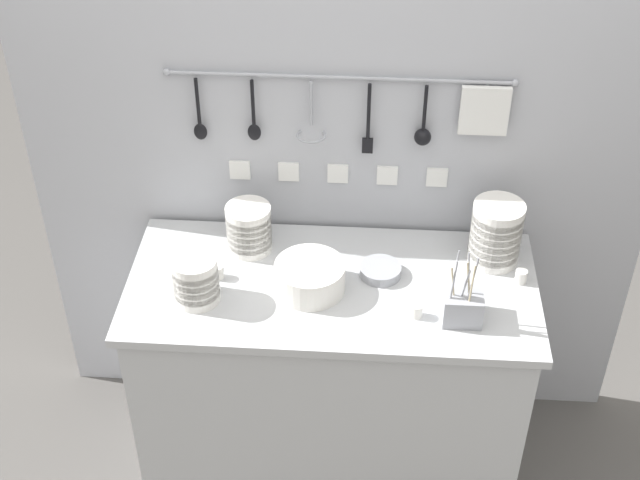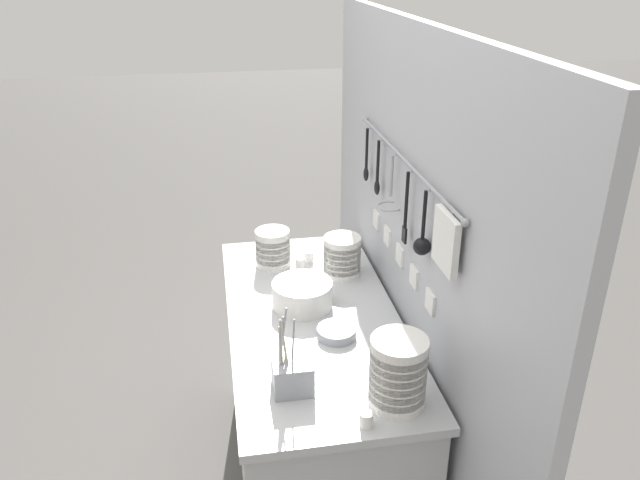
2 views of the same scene
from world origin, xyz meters
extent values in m
cube|color=#B7BABC|center=(0.00, 0.00, 0.84)|extent=(1.34, 0.62, 0.03)
cube|color=#B7BABC|center=(0.00, 0.00, 0.41)|extent=(1.29, 0.60, 0.82)
cube|color=#A8AAB2|center=(0.00, 0.35, 0.94)|extent=(2.14, 0.04, 1.88)
cylinder|color=#93969E|center=(0.00, 0.31, 1.43)|extent=(1.09, 0.01, 0.01)
sphere|color=#93969E|center=(-0.55, 0.31, 1.43)|extent=(0.02, 0.02, 0.02)
sphere|color=#93969E|center=(0.55, 0.31, 1.43)|extent=(0.02, 0.02, 0.02)
cylinder|color=black|center=(-0.45, 0.30, 1.34)|extent=(0.01, 0.01, 0.17)
ellipsoid|color=black|center=(-0.45, 0.30, 1.23)|extent=(0.04, 0.02, 0.06)
cylinder|color=#93969E|center=(-0.45, 0.31, 1.43)|extent=(0.01, 0.01, 0.02)
cylinder|color=black|center=(-0.28, 0.30, 1.34)|extent=(0.01, 0.01, 0.16)
ellipsoid|color=black|center=(-0.28, 0.30, 1.23)|extent=(0.04, 0.02, 0.06)
cylinder|color=#93969E|center=(-0.28, 0.31, 1.43)|extent=(0.01, 0.01, 0.02)
cylinder|color=#93969E|center=(-0.09, 0.30, 1.35)|extent=(0.01, 0.01, 0.15)
torus|color=#93969E|center=(-0.09, 0.30, 1.23)|extent=(0.10, 0.10, 0.01)
cylinder|color=#93969E|center=(-0.09, 0.31, 1.43)|extent=(0.01, 0.01, 0.02)
cylinder|color=black|center=(0.10, 0.30, 1.32)|extent=(0.01, 0.01, 0.20)
cube|color=black|center=(0.10, 0.30, 1.20)|extent=(0.04, 0.01, 0.06)
cylinder|color=#93969E|center=(0.10, 0.31, 1.43)|extent=(0.01, 0.01, 0.02)
cylinder|color=black|center=(0.27, 0.30, 1.34)|extent=(0.01, 0.01, 0.17)
sphere|color=black|center=(0.27, 0.30, 1.24)|extent=(0.06, 0.06, 0.06)
cylinder|color=#93969E|center=(0.27, 0.31, 1.43)|extent=(0.01, 0.01, 0.02)
cube|color=silver|center=(0.46, 0.30, 1.34)|extent=(0.16, 0.02, 0.17)
cylinder|color=#93969E|center=(0.46, 0.31, 1.43)|extent=(0.01, 0.01, 0.02)
cube|color=white|center=(-0.33, 0.32, 1.07)|extent=(0.07, 0.01, 0.07)
cube|color=white|center=(-0.17, 0.32, 1.07)|extent=(0.07, 0.01, 0.07)
cube|color=white|center=(0.00, 0.32, 1.07)|extent=(0.07, 0.01, 0.07)
cube|color=white|center=(0.17, 0.32, 1.07)|extent=(0.07, 0.01, 0.07)
cube|color=white|center=(0.33, 0.32, 1.07)|extent=(0.07, 0.01, 0.07)
cylinder|color=silver|center=(-0.42, -0.10, 0.88)|extent=(0.15, 0.15, 0.05)
cylinder|color=silver|center=(-0.42, -0.10, 0.91)|extent=(0.15, 0.15, 0.05)
cylinder|color=silver|center=(-0.42, -0.10, 0.93)|extent=(0.15, 0.15, 0.05)
cylinder|color=silver|center=(-0.42, -0.10, 0.96)|extent=(0.15, 0.15, 0.05)
cylinder|color=silver|center=(-0.42, -0.10, 0.99)|extent=(0.15, 0.15, 0.05)
cylinder|color=silver|center=(0.53, 0.16, 0.88)|extent=(0.17, 0.17, 0.05)
cylinder|color=silver|center=(0.53, 0.16, 0.91)|extent=(0.17, 0.17, 0.05)
cylinder|color=silver|center=(0.53, 0.16, 0.94)|extent=(0.17, 0.17, 0.05)
cylinder|color=silver|center=(0.53, 0.16, 0.96)|extent=(0.17, 0.17, 0.05)
cylinder|color=silver|center=(0.53, 0.16, 0.99)|extent=(0.17, 0.17, 0.05)
cylinder|color=silver|center=(0.53, 0.16, 1.02)|extent=(0.17, 0.17, 0.05)
cylinder|color=silver|center=(0.53, 0.16, 1.05)|extent=(0.17, 0.17, 0.05)
cylinder|color=silver|center=(-0.29, 0.17, 0.88)|extent=(0.15, 0.15, 0.05)
cylinder|color=silver|center=(-0.29, 0.17, 0.90)|extent=(0.15, 0.15, 0.05)
cylinder|color=silver|center=(-0.29, 0.17, 0.92)|extent=(0.15, 0.15, 0.05)
cylinder|color=silver|center=(-0.29, 0.17, 0.95)|extent=(0.15, 0.15, 0.05)
cylinder|color=silver|center=(-0.29, 0.17, 0.97)|extent=(0.15, 0.15, 0.05)
cylinder|color=silver|center=(-0.29, 0.17, 1.00)|extent=(0.15, 0.15, 0.05)
cylinder|color=silver|center=(-0.07, -0.03, 0.86)|extent=(0.23, 0.23, 0.01)
cylinder|color=silver|center=(-0.07, -0.03, 0.87)|extent=(0.23, 0.23, 0.01)
cylinder|color=silver|center=(-0.07, -0.03, 0.88)|extent=(0.23, 0.23, 0.01)
cylinder|color=silver|center=(-0.07, -0.03, 0.89)|extent=(0.23, 0.23, 0.01)
cylinder|color=silver|center=(-0.07, -0.03, 0.90)|extent=(0.23, 0.23, 0.01)
cylinder|color=silver|center=(-0.07, -0.03, 0.91)|extent=(0.23, 0.23, 0.01)
cylinder|color=silver|center=(-0.07, -0.03, 0.92)|extent=(0.23, 0.23, 0.01)
cylinder|color=silver|center=(-0.07, -0.03, 0.93)|extent=(0.23, 0.23, 0.01)
cylinder|color=silver|center=(-0.07, -0.03, 0.94)|extent=(0.23, 0.23, 0.01)
cylinder|color=silver|center=(-0.07, -0.03, 0.95)|extent=(0.23, 0.23, 0.01)
cylinder|color=#93969E|center=(0.16, 0.06, 0.87)|extent=(0.14, 0.14, 0.03)
cube|color=#93969E|center=(0.41, -0.13, 0.90)|extent=(0.12, 0.12, 0.10)
cylinder|color=#C6B793|center=(0.42, -0.17, 1.00)|extent=(0.01, 0.01, 0.19)
cylinder|color=#93969E|center=(0.37, -0.15, 1.01)|extent=(0.02, 0.03, 0.22)
cylinder|color=#93969E|center=(0.42, -0.13, 1.00)|extent=(0.02, 0.02, 0.20)
cylinder|color=#C6B793|center=(0.37, -0.15, 0.99)|extent=(0.03, 0.02, 0.17)
cylinder|color=#C6B793|center=(0.42, -0.15, 1.00)|extent=(0.03, 0.03, 0.19)
cylinder|color=#93969E|center=(0.37, -0.16, 1.00)|extent=(0.02, 0.02, 0.19)
cylinder|color=#93969E|center=(0.42, -0.16, 1.01)|extent=(0.02, 0.01, 0.22)
cylinder|color=#93969E|center=(0.41, -0.15, 0.99)|extent=(0.03, 0.03, 0.16)
cylinder|color=silver|center=(0.61, 0.05, 0.88)|extent=(0.04, 0.04, 0.05)
cylinder|color=silver|center=(-0.38, 0.01, 0.88)|extent=(0.04, 0.04, 0.05)
cylinder|color=silver|center=(0.27, -0.14, 0.88)|extent=(0.04, 0.04, 0.05)
cylinder|color=silver|center=(-0.43, 0.05, 0.88)|extent=(0.04, 0.04, 0.05)
camera|label=1|loc=(0.11, -2.20, 2.74)|focal=50.00mm
camera|label=2|loc=(1.95, -0.32, 2.08)|focal=35.00mm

